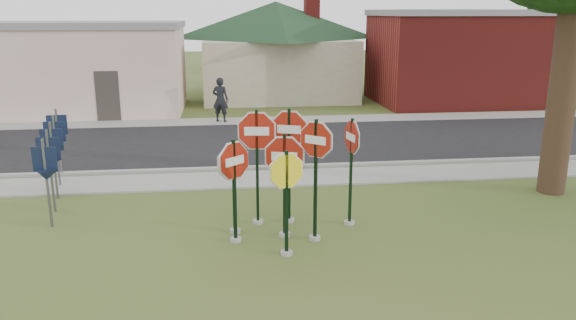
{
  "coord_description": "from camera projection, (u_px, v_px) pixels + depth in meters",
  "views": [
    {
      "loc": [
        -1.16,
        -9.8,
        4.65
      ],
      "look_at": [
        0.26,
        2.0,
        1.5
      ],
      "focal_mm": 35.0,
      "sensor_mm": 36.0,
      "label": 1
    }
  ],
  "objects": [
    {
      "name": "ground",
      "position": [
        287.0,
        263.0,
        10.73
      ],
      "size": [
        120.0,
        120.0,
        0.0
      ],
      "primitive_type": "plane",
      "color": "#39531F",
      "rests_on": "ground"
    },
    {
      "name": "sidewalk_near",
      "position": [
        264.0,
        179.0,
        16.0
      ],
      "size": [
        60.0,
        1.6,
        0.06
      ],
      "primitive_type": "cube",
      "color": "gray",
      "rests_on": "ground"
    },
    {
      "name": "road",
      "position": [
        254.0,
        144.0,
        20.33
      ],
      "size": [
        60.0,
        7.0,
        0.04
      ],
      "primitive_type": "cube",
      "color": "black",
      "rests_on": "ground"
    },
    {
      "name": "sidewalk_far",
      "position": [
        248.0,
        121.0,
        24.45
      ],
      "size": [
        60.0,
        1.6,
        0.06
      ],
      "primitive_type": "cube",
      "color": "gray",
      "rests_on": "ground"
    },
    {
      "name": "curb",
      "position": [
        262.0,
        168.0,
        16.95
      ],
      "size": [
        60.0,
        0.2,
        0.14
      ],
      "primitive_type": "cube",
      "color": "gray",
      "rests_on": "ground"
    },
    {
      "name": "stop_sign_center",
      "position": [
        285.0,
        171.0,
        11.63
      ],
      "size": [
        1.14,
        0.28,
        2.35
      ],
      "color": "gray",
      "rests_on": "ground"
    },
    {
      "name": "stop_sign_yellow",
      "position": [
        286.0,
        192.0,
        10.75
      ],
      "size": [
        0.94,
        0.32,
        2.21
      ],
      "color": "gray",
      "rests_on": "ground"
    },
    {
      "name": "stop_sign_left",
      "position": [
        234.0,
        177.0,
        11.37
      ],
      "size": [
        0.81,
        0.75,
        2.29
      ],
      "color": "gray",
      "rests_on": "ground"
    },
    {
      "name": "stop_sign_right",
      "position": [
        316.0,
        163.0,
        11.39
      ],
      "size": [
        0.81,
        0.69,
        2.68
      ],
      "color": "gray",
      "rests_on": "ground"
    },
    {
      "name": "stop_sign_back_right",
      "position": [
        289.0,
        148.0,
        12.38
      ],
      "size": [
        1.08,
        0.41,
        2.73
      ],
      "color": "gray",
      "rests_on": "ground"
    },
    {
      "name": "stop_sign_back_left",
      "position": [
        257.0,
        149.0,
        12.28
      ],
      "size": [
        1.17,
        0.24,
        2.73
      ],
      "color": "gray",
      "rests_on": "ground"
    },
    {
      "name": "stop_sign_far_right",
      "position": [
        351.0,
        158.0,
        12.27
      ],
      "size": [
        0.24,
        1.01,
        2.53
      ],
      "color": "gray",
      "rests_on": "ground"
    },
    {
      "name": "stop_sign_far_left",
      "position": [
        234.0,
        176.0,
        11.87
      ],
      "size": [
        0.93,
        0.6,
        2.13
      ],
      "color": "gray",
      "rests_on": "ground"
    },
    {
      "name": "route_sign_row",
      "position": [
        53.0,
        152.0,
        14.11
      ],
      "size": [
        1.43,
        4.63,
        2.0
      ],
      "color": "#59595E",
      "rests_on": "ground"
    },
    {
      "name": "building_stucco",
      "position": [
        52.0,
        66.0,
        26.41
      ],
      "size": [
        12.2,
        6.2,
        4.2
      ],
      "color": "silver",
      "rests_on": "ground"
    },
    {
      "name": "building_house",
      "position": [
        276.0,
        30.0,
        31.14
      ],
      "size": [
        11.6,
        11.6,
        6.2
      ],
      "color": "#C3B69B",
      "rests_on": "ground"
    },
    {
      "name": "building_brick",
      "position": [
        473.0,
        56.0,
        29.26
      ],
      "size": [
        10.2,
        6.2,
        4.75
      ],
      "color": "maroon",
      "rests_on": "ground"
    },
    {
      "name": "pedestrian",
      "position": [
        220.0,
        100.0,
        23.97
      ],
      "size": [
        0.8,
        0.65,
        1.9
      ],
      "primitive_type": "imported",
      "rotation": [
        0.0,
        0.0,
        2.82
      ],
      "color": "black",
      "rests_on": "sidewalk_far"
    }
  ]
}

